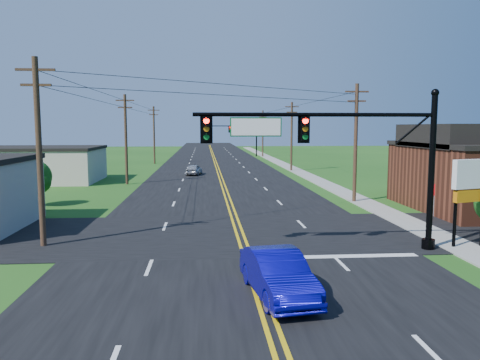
{
  "coord_description": "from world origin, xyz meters",
  "views": [
    {
      "loc": [
        -1.73,
        -12.8,
        5.74
      ],
      "look_at": [
        0.05,
        10.0,
        3.15
      ],
      "focal_mm": 35.0,
      "sensor_mm": 36.0,
      "label": 1
    }
  ],
  "objects": [
    {
      "name": "ground",
      "position": [
        0.0,
        0.0,
        0.0
      ],
      "size": [
        260.0,
        260.0,
        0.0
      ],
      "primitive_type": "plane",
      "color": "#1B4814",
      "rests_on": "ground"
    },
    {
      "name": "road_main",
      "position": [
        0.0,
        50.0,
        0.02
      ],
      "size": [
        16.0,
        220.0,
        0.04
      ],
      "primitive_type": "cube",
      "color": "black",
      "rests_on": "ground"
    },
    {
      "name": "road_cross",
      "position": [
        0.0,
        12.0,
        0.02
      ],
      "size": [
        70.0,
        10.0,
        0.04
      ],
      "primitive_type": "cube",
      "color": "black",
      "rests_on": "ground"
    },
    {
      "name": "sidewalk",
      "position": [
        10.5,
        40.0,
        0.04
      ],
      "size": [
        2.0,
        160.0,
        0.08
      ],
      "primitive_type": "cube",
      "color": "gray",
      "rests_on": "ground"
    },
    {
      "name": "signal_mast_main",
      "position": [
        4.34,
        8.0,
        4.75
      ],
      "size": [
        11.3,
        0.6,
        7.48
      ],
      "color": "black",
      "rests_on": "ground"
    },
    {
      "name": "signal_mast_far",
      "position": [
        4.44,
        80.0,
        4.55
      ],
      "size": [
        10.98,
        0.6,
        7.48
      ],
      "color": "black",
      "rests_on": "ground"
    },
    {
      "name": "cream_bldg_far",
      "position": [
        -19.0,
        38.0,
        1.86
      ],
      "size": [
        12.2,
        9.2,
        3.7
      ],
      "color": "beige",
      "rests_on": "ground"
    },
    {
      "name": "utility_pole_left_a",
      "position": [
        -9.5,
        10.0,
        4.72
      ],
      "size": [
        1.8,
        0.28,
        9.0
      ],
      "color": "#3A281A",
      "rests_on": "ground"
    },
    {
      "name": "utility_pole_left_b",
      "position": [
        -9.5,
        35.0,
        4.72
      ],
      "size": [
        1.8,
        0.28,
        9.0
      ],
      "color": "#3A281A",
      "rests_on": "ground"
    },
    {
      "name": "utility_pole_left_c",
      "position": [
        -9.5,
        62.0,
        4.72
      ],
      "size": [
        1.8,
        0.28,
        9.0
      ],
      "color": "#3A281A",
      "rests_on": "ground"
    },
    {
      "name": "utility_pole_right_a",
      "position": [
        9.8,
        22.0,
        4.72
      ],
      "size": [
        1.8,
        0.28,
        9.0
      ],
      "color": "#3A281A",
      "rests_on": "ground"
    },
    {
      "name": "utility_pole_right_b",
      "position": [
        9.8,
        48.0,
        4.72
      ],
      "size": [
        1.8,
        0.28,
        9.0
      ],
      "color": "#3A281A",
      "rests_on": "ground"
    },
    {
      "name": "utility_pole_right_c",
      "position": [
        9.8,
        78.0,
        4.72
      ],
      "size": [
        1.8,
        0.28,
        9.0
      ],
      "color": "#3A281A",
      "rests_on": "ground"
    },
    {
      "name": "tree_right_back",
      "position": [
        16.0,
        26.0,
        2.6
      ],
      "size": [
        3.0,
        3.0,
        4.1
      ],
      "color": "#3A281A",
      "rests_on": "ground"
    },
    {
      "name": "tree_left",
      "position": [
        -14.0,
        22.0,
        2.16
      ],
      "size": [
        2.4,
        2.4,
        3.37
      ],
      "color": "#3A281A",
      "rests_on": "ground"
    },
    {
      "name": "blue_car",
      "position": [
        0.74,
        2.38,
        0.77
      ],
      "size": [
        2.29,
        4.86,
        1.54
      ],
      "primitive_type": "imported",
      "rotation": [
        0.0,
        0.0,
        0.14
      ],
      "color": "#090696",
      "rests_on": "ground"
    },
    {
      "name": "distant_car",
      "position": [
        -2.91,
        43.6,
        0.65
      ],
      "size": [
        2.16,
        4.0,
        1.29
      ],
      "primitive_type": "imported",
      "rotation": [
        0.0,
        0.0,
        2.97
      ],
      "color": "#A7A7AB",
      "rests_on": "ground"
    },
    {
      "name": "stop_sign",
      "position": [
        13.0,
        15.75,
        1.54
      ],
      "size": [
        0.71,
        0.35,
        2.14
      ],
      "rotation": [
        0.0,
        0.0,
        -0.42
      ],
      "color": "slate",
      "rests_on": "ground"
    },
    {
      "name": "pylon_sign",
      "position": [
        10.82,
        8.16,
        3.1
      ],
      "size": [
        2.06,
        0.88,
        4.24
      ],
      "rotation": [
        0.0,
        0.0,
        0.3
      ],
      "color": "black",
      "rests_on": "ground"
    }
  ]
}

